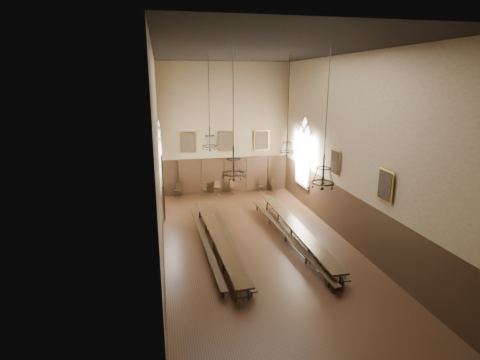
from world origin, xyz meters
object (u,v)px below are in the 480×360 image
object	(u,v)px
table_left	(218,242)
chair_0	(178,193)
chair_4	(234,190)
chair_6	(261,188)
chair_3	(218,190)
bench_right_inner	(286,236)
chair_7	(273,188)
chandelier_front_right	(323,175)
chandelier_front_left	(233,166)
bench_left_inner	(228,239)
chair_2	(204,192)
chandelier_back_right	(287,145)
bench_left_outer	(205,242)
table_right	(295,233)
bench_right_outer	(305,234)
chandelier_back_left	(210,140)

from	to	relation	value
table_left	chair_0	bearing A→B (deg)	99.43
chair_4	chair_6	size ratio (longest dim) A/B	1.00
chair_0	chair_4	size ratio (longest dim) A/B	1.07
chair_3	bench_right_inner	bearing A→B (deg)	-90.83
chair_4	chair_7	bearing A→B (deg)	-18.88
chair_7	chandelier_front_right	size ratio (longest dim) A/B	0.16
chair_4	chandelier_front_left	world-z (taller)	chandelier_front_left
chair_4	chair_7	size ratio (longest dim) A/B	1.04
chair_6	chair_7	world-z (taller)	chair_6
table_left	bench_right_inner	size ratio (longest dim) A/B	0.93
bench_left_inner	chandelier_front_left	world-z (taller)	chandelier_front_left
chandelier_front_left	chair_2	bearing A→B (deg)	89.59
chair_6	chandelier_back_right	world-z (taller)	chandelier_back_right
table_left	chair_4	world-z (taller)	chair_4
bench_right_inner	chandelier_back_right	distance (m)	4.79
chair_7	chandelier_front_right	world-z (taller)	chandelier_front_right
chair_0	chair_6	distance (m)	5.92
chandelier_front_left	chandelier_front_right	size ratio (longest dim) A/B	0.90
chair_2	chandelier_front_right	size ratio (longest dim) A/B	0.17
chandelier_front_right	bench_left_inner	bearing A→B (deg)	138.12
bench_right_inner	chair_4	bearing A→B (deg)	96.37
chair_4	bench_left_outer	bearing A→B (deg)	-127.95
table_right	chair_7	distance (m)	8.59
bench_right_outer	chair_4	xyz separation A→B (m)	(-2.03, 8.54, -0.01)
bench_right_outer	chair_7	size ratio (longest dim) A/B	11.25
bench_right_outer	bench_right_inner	bearing A→B (deg)	-175.68
bench_right_inner	table_right	bearing A→B (deg)	10.11
table_left	bench_left_outer	distance (m)	0.75
chair_3	chair_7	xyz separation A→B (m)	(4.06, -0.01, -0.03)
bench_right_outer	chandelier_back_right	xyz separation A→B (m)	(-0.39, 2.12, 4.22)
chandelier_back_left	table_left	bearing A→B (deg)	-91.17
table_left	chair_3	bearing A→B (deg)	81.37
bench_left_outer	chandelier_front_left	world-z (taller)	chandelier_front_left
bench_right_outer	bench_left_inner	bearing A→B (deg)	177.72
bench_left_outer	chair_2	size ratio (longest dim) A/B	10.56
chair_4	chandelier_front_left	xyz separation A→B (m)	(-2.20, -11.32, 4.35)
bench_left_outer	chair_4	bearing A→B (deg)	69.98
table_left	chandelier_front_left	xyz separation A→B (m)	(0.26, -2.48, 4.25)
bench_left_inner	bench_right_outer	size ratio (longest dim) A/B	1.04
table_left	chandelier_back_left	distance (m)	5.27
table_left	bench_left_outer	world-z (taller)	table_left
bench_left_inner	bench_right_outer	distance (m)	3.94
table_right	chair_3	bearing A→B (deg)	107.19
chair_7	chandelier_back_right	size ratio (longest dim) A/B	0.17
table_right	chair_6	world-z (taller)	chair_6
table_left	chandelier_front_right	world-z (taller)	chandelier_front_right
chair_2	chandelier_back_right	bearing A→B (deg)	-47.51
chair_0	chair_4	xyz separation A→B (m)	(3.93, 0.03, -0.02)
table_right	bench_right_inner	xyz separation A→B (m)	(-0.54, -0.10, -0.09)
table_right	chair_0	bearing A→B (deg)	122.57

